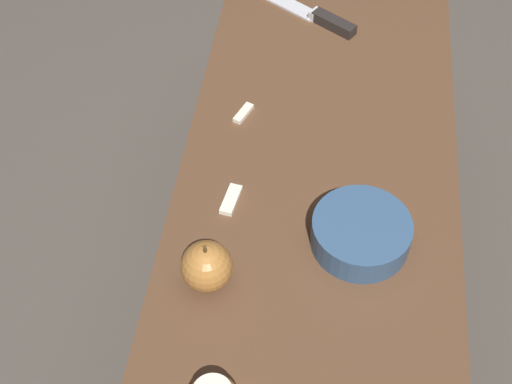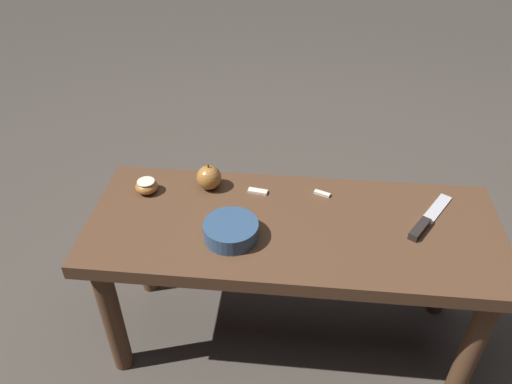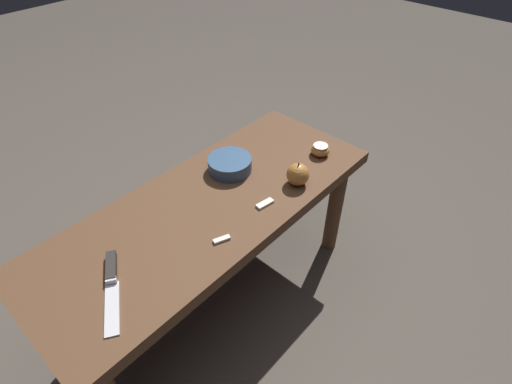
{
  "view_description": "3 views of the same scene",
  "coord_description": "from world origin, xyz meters",
  "px_view_note": "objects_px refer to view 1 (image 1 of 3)",
  "views": [
    {
      "loc": [
        0.76,
        -0.0,
        1.31
      ],
      "look_at": [
        0.11,
        -0.09,
        0.5
      ],
      "focal_mm": 50.0,
      "sensor_mm": 36.0,
      "label": 1
    },
    {
      "loc": [
        -0.0,
        1.0,
        1.34
      ],
      "look_at": [
        0.11,
        -0.09,
        0.5
      ],
      "focal_mm": 35.0,
      "sensor_mm": 36.0,
      "label": 2
    },
    {
      "loc": [
        -0.55,
        -0.68,
        1.26
      ],
      "look_at": [
        0.11,
        -0.09,
        0.5
      ],
      "focal_mm": 28.0,
      "sensor_mm": 36.0,
      "label": 3
    }
  ],
  "objects_px": {
    "knife": "(319,17)",
    "apple_whole": "(209,266)",
    "bowl": "(363,233)",
    "wooden_bench": "(318,186)"
  },
  "relations": [
    {
      "from": "knife",
      "to": "bowl",
      "type": "bearing_deg",
      "value": 133.86
    },
    {
      "from": "knife",
      "to": "bowl",
      "type": "xyz_separation_m",
      "value": [
        0.5,
        0.1,
        0.01
      ]
    },
    {
      "from": "bowl",
      "to": "wooden_bench",
      "type": "bearing_deg",
      "value": -156.5
    },
    {
      "from": "wooden_bench",
      "to": "bowl",
      "type": "height_order",
      "value": "bowl"
    },
    {
      "from": "bowl",
      "to": "knife",
      "type": "bearing_deg",
      "value": -168.81
    },
    {
      "from": "knife",
      "to": "wooden_bench",
      "type": "bearing_deg",
      "value": 127.79
    },
    {
      "from": "apple_whole",
      "to": "bowl",
      "type": "xyz_separation_m",
      "value": [
        -0.09,
        0.2,
        -0.01
      ]
    },
    {
      "from": "knife",
      "to": "apple_whole",
      "type": "distance_m",
      "value": 0.6
    },
    {
      "from": "wooden_bench",
      "to": "apple_whole",
      "type": "height_order",
      "value": "apple_whole"
    },
    {
      "from": "wooden_bench",
      "to": "apple_whole",
      "type": "xyz_separation_m",
      "value": [
        0.25,
        -0.13,
        0.11
      ]
    }
  ]
}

